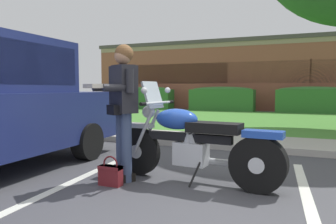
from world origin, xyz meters
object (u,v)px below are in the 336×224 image
(handbag, at_px, (111,174))
(brick_building, at_px, (310,76))
(motorcycle, at_px, (199,144))
(rider_person, at_px, (122,101))
(hedge_center_right, at_px, (312,100))
(hedge_left, at_px, (148,98))
(hedge_center_left, at_px, (222,99))

(handbag, bearing_deg, brick_building, 82.96)
(motorcycle, bearing_deg, rider_person, -164.03)
(motorcycle, relative_size, rider_person, 1.32)
(rider_person, height_order, hedge_center_right, rider_person)
(hedge_center_right, xyz_separation_m, brick_building, (-0.08, 5.35, 1.24))
(rider_person, xyz_separation_m, handbag, (-0.02, -0.24, -0.86))
(rider_person, relative_size, hedge_left, 0.62)
(motorcycle, height_order, hedge_left, motorcycle)
(handbag, height_order, hedge_center_right, hedge_center_right)
(hedge_left, relative_size, brick_building, 0.11)
(hedge_left, height_order, hedge_center_left, same)
(handbag, bearing_deg, hedge_center_right, 79.69)
(rider_person, bearing_deg, brick_building, 82.94)
(rider_person, relative_size, brick_building, 0.07)
(hedge_center_left, height_order, hedge_center_right, same)
(hedge_left, distance_m, brick_building, 9.78)
(hedge_left, bearing_deg, handbag, -65.18)
(motorcycle, xyz_separation_m, hedge_center_left, (-2.72, 12.18, 0.16))
(handbag, relative_size, hedge_center_right, 0.12)
(handbag, distance_m, hedge_center_right, 12.90)
(hedge_left, xyz_separation_m, hedge_center_left, (4.09, 0.00, 0.00))
(hedge_center_right, bearing_deg, hedge_center_left, 180.00)
(handbag, distance_m, hedge_left, 13.98)
(hedge_center_left, xyz_separation_m, hedge_center_right, (4.09, -0.00, -0.00))
(handbag, bearing_deg, motorcycle, 27.98)
(hedge_left, bearing_deg, hedge_center_left, 0.00)
(rider_person, bearing_deg, hedge_center_left, 98.24)
(hedge_left, relative_size, hedge_center_right, 0.90)
(motorcycle, distance_m, hedge_center_left, 12.48)
(hedge_left, xyz_separation_m, brick_building, (8.09, 5.35, 1.24))
(hedge_center_right, bearing_deg, handbag, -100.31)
(brick_building, bearing_deg, rider_person, -97.06)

